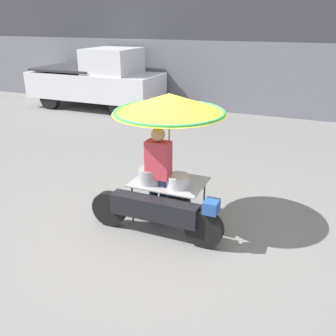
# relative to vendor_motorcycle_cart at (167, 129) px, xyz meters

# --- Properties ---
(ground_plane) EXTENTS (36.00, 36.00, 0.00)m
(ground_plane) POSITION_rel_vendor_motorcycle_cart_xyz_m (0.05, -0.24, -1.56)
(ground_plane) COLOR slate
(shopfront_building) EXTENTS (28.00, 2.06, 4.16)m
(shopfront_building) POSITION_rel_vendor_motorcycle_cart_xyz_m (0.05, 8.90, 0.51)
(shopfront_building) COLOR #38383D
(shopfront_building) RESTS_ON ground
(vendor_motorcycle_cart) EXTENTS (2.15, 1.73, 2.08)m
(vendor_motorcycle_cart) POSITION_rel_vendor_motorcycle_cart_xyz_m (0.00, 0.00, 0.00)
(vendor_motorcycle_cart) COLOR black
(vendor_motorcycle_cart) RESTS_ON ground
(vendor_person) EXTENTS (0.38, 0.22, 1.60)m
(vendor_person) POSITION_rel_vendor_motorcycle_cart_xyz_m (-0.10, -0.11, -0.67)
(vendor_person) COLOR navy
(vendor_person) RESTS_ON ground
(pickup_truck) EXTENTS (4.86, 1.95, 2.15)m
(pickup_truck) POSITION_rel_vendor_motorcycle_cart_xyz_m (-5.59, 6.70, -0.54)
(pickup_truck) COLOR black
(pickup_truck) RESTS_ON ground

